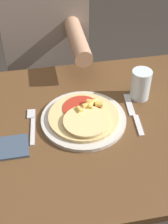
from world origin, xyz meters
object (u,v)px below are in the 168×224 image
Objects in this scene: dining_table at (85,151)px; plate at (84,119)px; knife at (134,114)px; fork at (32,124)px; person_diner at (47,48)px; pizza at (85,116)px; drinking_glass at (141,84)px.

plate is at bearing 85.65° from dining_table.
plate is 1.34× the size of knife.
knife is at bearing -1.26° from plate.
fork is 0.15× the size of person_diner.
dining_table is at bearing -101.34° from pizza.
plate is 0.18m from fork.
knife reaches higher than dining_table.
pizza is at bearing 78.66° from dining_table.
plate reaches higher than knife.
knife is 0.19× the size of person_diner.
drinking_glass is (0.23, 0.11, 0.20)m from dining_table.
dining_table is 5.24× the size of fork.
drinking_glass reaches higher than fork.
drinking_glass reaches higher than knife.
fork is 0.36m from knife.
dining_table is at bearing -174.71° from knife.
plate is (0.00, 0.02, 0.15)m from dining_table.
fork is at bearing -99.87° from person_diner.
pizza is at bearing -82.66° from person_diner.
plate is 0.02m from pizza.
plate is 2.56× the size of drinking_glass.
dining_table is 4.17× the size of knife.
pizza is 1.38× the size of fork.
pizza is at bearing -5.61° from fork.
pizza reaches higher than fork.
person_diner is at bearing 80.13° from fork.
fork is 0.42m from drinking_glass.
knife is at bearing -2.81° from fork.
plate is 0.25m from drinking_glass.
knife is 0.66m from person_diner.
dining_table is 0.63m from person_diner.
pizza reaches higher than knife.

